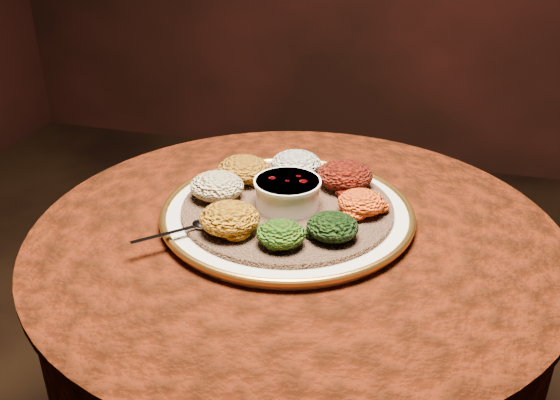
# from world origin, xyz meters

# --- Properties ---
(table) EXTENTS (0.96, 0.96, 0.73)m
(table) POSITION_xyz_m (0.00, 0.00, 0.55)
(table) COLOR black
(table) RESTS_ON ground
(platter) EXTENTS (0.58, 0.58, 0.02)m
(platter) POSITION_xyz_m (-0.02, 0.03, 0.75)
(platter) COLOR silver
(platter) RESTS_ON table
(injera) EXTENTS (0.40, 0.40, 0.01)m
(injera) POSITION_xyz_m (-0.02, 0.03, 0.76)
(injera) COLOR #885D44
(injera) RESTS_ON platter
(stew_bowl) EXTENTS (0.12, 0.12, 0.05)m
(stew_bowl) POSITION_xyz_m (-0.02, 0.03, 0.79)
(stew_bowl) COLOR white
(stew_bowl) RESTS_ON injera
(spoon) EXTENTS (0.12, 0.11, 0.01)m
(spoon) POSITION_xyz_m (-0.15, -0.09, 0.77)
(spoon) COLOR silver
(spoon) RESTS_ON injera
(portion_ayib) EXTENTS (0.10, 0.10, 0.05)m
(portion_ayib) POSITION_xyz_m (-0.04, 0.17, 0.79)
(portion_ayib) COLOR beige
(portion_ayib) RESTS_ON injera
(portion_kitfo) EXTENTS (0.11, 0.10, 0.05)m
(portion_kitfo) POSITION_xyz_m (0.06, 0.14, 0.79)
(portion_kitfo) COLOR black
(portion_kitfo) RESTS_ON injera
(portion_tikil) EXTENTS (0.09, 0.08, 0.04)m
(portion_tikil) POSITION_xyz_m (0.11, 0.04, 0.78)
(portion_tikil) COLOR #AB6A0E
(portion_tikil) RESTS_ON injera
(portion_gomen) EXTENTS (0.09, 0.08, 0.04)m
(portion_gomen) POSITION_xyz_m (0.08, -0.06, 0.78)
(portion_gomen) COLOR black
(portion_gomen) RESTS_ON injera
(portion_mixveg) EXTENTS (0.08, 0.08, 0.04)m
(portion_mixveg) POSITION_xyz_m (0.00, -0.10, 0.78)
(portion_mixveg) COLOR #8C3D09
(portion_mixveg) RESTS_ON injera
(portion_kik) EXTENTS (0.10, 0.10, 0.05)m
(portion_kik) POSITION_xyz_m (-0.09, -0.08, 0.79)
(portion_kik) COLOR #B57A10
(portion_kik) RESTS_ON injera
(portion_timatim) EXTENTS (0.10, 0.10, 0.05)m
(portion_timatim) POSITION_xyz_m (-0.16, 0.03, 0.79)
(portion_timatim) COLOR maroon
(portion_timatim) RESTS_ON injera
(portion_shiro) EXTENTS (0.10, 0.10, 0.05)m
(portion_shiro) POSITION_xyz_m (-0.14, 0.11, 0.79)
(portion_shiro) COLOR #8F4C11
(portion_shiro) RESTS_ON injera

